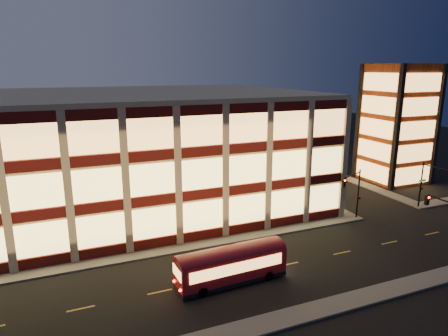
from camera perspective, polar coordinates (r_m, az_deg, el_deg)
name	(u,v)px	position (r m, az deg, el deg)	size (l,w,h in m)	color
ground	(165,256)	(39.37, -8.38, -12.30)	(200.00, 200.00, 0.00)	black
sidewalk_office_south	(132,256)	(39.71, -13.05, -12.17)	(54.00, 2.00, 0.15)	#514F4C
sidewalk_office_east	(282,183)	(62.55, 8.33, -2.11)	(2.00, 30.00, 0.15)	#514F4C
sidewalk_tower_west	(340,176)	(68.71, 16.24, -1.06)	(2.00, 30.00, 0.15)	#514F4C
office_building	(107,151)	(52.51, -16.41, 2.38)	(50.45, 30.45, 14.50)	tan
stair_tower	(397,124)	(67.36, 23.43, 5.79)	(8.60, 8.60, 18.00)	#8C3814
traffic_signal_far	(353,188)	(47.96, 17.99, -2.69)	(3.79, 1.87, 6.00)	black
traffic_signal_right	(432,179)	(55.29, 27.52, -1.44)	(1.20, 4.37, 6.00)	black
trolley_bus	(231,263)	(33.91, 1.04, -13.41)	(9.45, 2.81, 3.17)	maroon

